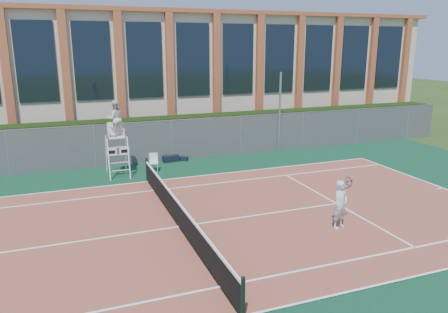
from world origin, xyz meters
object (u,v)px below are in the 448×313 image
object	(u,v)px
umpire_chair	(115,121)
plastic_chair	(154,161)
tennis_player	(340,204)
steel_pole	(280,113)

from	to	relation	value
umpire_chair	plastic_chair	world-z (taller)	umpire_chair
tennis_player	umpire_chair	bearing A→B (deg)	124.54
steel_pole	plastic_chair	bearing A→B (deg)	-168.66
steel_pole	tennis_player	world-z (taller)	steel_pole
steel_pole	umpire_chair	bearing A→B (deg)	-170.14
umpire_chair	tennis_player	xyz separation A→B (m)	(6.23, -9.05, -1.80)
umpire_chair	plastic_chair	xyz separation A→B (m)	(1.76, 0.10, -2.13)
tennis_player	steel_pole	bearing A→B (deg)	73.03
umpire_chair	tennis_player	distance (m)	11.13
plastic_chair	tennis_player	size ratio (longest dim) A/B	0.54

